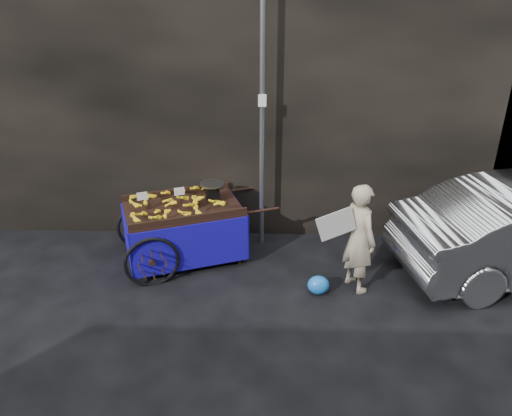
{
  "coord_description": "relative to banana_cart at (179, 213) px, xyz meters",
  "views": [
    {
      "loc": [
        0.44,
        -5.96,
        4.15
      ],
      "look_at": [
        0.23,
        0.5,
        1.02
      ],
      "focal_mm": 35.0,
      "sensor_mm": 36.0,
      "label": 1
    }
  ],
  "objects": [
    {
      "name": "building_wall",
      "position": [
        1.33,
        1.85,
        1.7
      ],
      "size": [
        13.5,
        2.0,
        5.0
      ],
      "color": "black",
      "rests_on": "ground"
    },
    {
      "name": "street_pole",
      "position": [
        1.23,
        0.55,
        1.21
      ],
      "size": [
        0.12,
        0.1,
        4.0
      ],
      "color": "slate",
      "rests_on": "ground"
    },
    {
      "name": "vendor",
      "position": [
        2.6,
        -0.69,
        0.0
      ],
      "size": [
        0.95,
        0.69,
        1.6
      ],
      "rotation": [
        0.0,
        0.0,
        2.08
      ],
      "color": "tan",
      "rests_on": "ground"
    },
    {
      "name": "banana_cart",
      "position": [
        0.0,
        0.0,
        0.0
      ],
      "size": [
        2.59,
        1.82,
        1.29
      ],
      "rotation": [
        0.0,
        0.0,
        0.36
      ],
      "color": "black",
      "rests_on": "ground"
    },
    {
      "name": "plastic_bag",
      "position": [
        2.06,
        -0.87,
        -0.66
      ],
      "size": [
        0.31,
        0.24,
        0.28
      ],
      "primitive_type": "ellipsoid",
      "color": "blue",
      "rests_on": "ground"
    },
    {
      "name": "ground",
      "position": [
        0.93,
        -0.75,
        -0.8
      ],
      "size": [
        80.0,
        80.0,
        0.0
      ],
      "primitive_type": "plane",
      "color": "black",
      "rests_on": "ground"
    }
  ]
}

